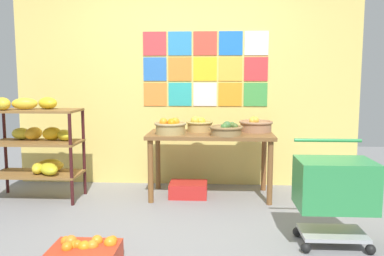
{
  "coord_description": "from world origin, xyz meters",
  "views": [
    {
      "loc": [
        0.39,
        -3.45,
        1.36
      ],
      "look_at": [
        0.14,
        0.7,
        0.84
      ],
      "focal_mm": 37.79,
      "sensor_mm": 36.0,
      "label": 1
    }
  ],
  "objects_px": {
    "banana_shelf_unit": "(39,141)",
    "produce_crate_under_table": "(188,189)",
    "display_table": "(210,141)",
    "orange_crate_foreground": "(85,254)",
    "fruit_basket_centre": "(256,125)",
    "fruit_basket_right": "(199,125)",
    "fruit_basket_back_left": "(227,129)",
    "shopping_cart": "(334,187)",
    "fruit_basket_back_right": "(171,127)"
  },
  "relations": [
    {
      "from": "banana_shelf_unit",
      "to": "produce_crate_under_table",
      "type": "relative_size",
      "value": 2.69
    },
    {
      "from": "display_table",
      "to": "orange_crate_foreground",
      "type": "distance_m",
      "value": 2.08
    },
    {
      "from": "display_table",
      "to": "orange_crate_foreground",
      "type": "height_order",
      "value": "display_table"
    },
    {
      "from": "fruit_basket_centre",
      "to": "fruit_basket_right",
      "type": "height_order",
      "value": "fruit_basket_right"
    },
    {
      "from": "fruit_basket_right",
      "to": "orange_crate_foreground",
      "type": "relative_size",
      "value": 0.63
    },
    {
      "from": "display_table",
      "to": "fruit_basket_centre",
      "type": "height_order",
      "value": "fruit_basket_centre"
    },
    {
      "from": "banana_shelf_unit",
      "to": "fruit_basket_back_left",
      "type": "xyz_separation_m",
      "value": [
        2.09,
        0.02,
        0.14
      ]
    },
    {
      "from": "banana_shelf_unit",
      "to": "fruit_basket_centre",
      "type": "relative_size",
      "value": 2.96
    },
    {
      "from": "fruit_basket_right",
      "to": "banana_shelf_unit",
      "type": "bearing_deg",
      "value": -169.93
    },
    {
      "from": "banana_shelf_unit",
      "to": "produce_crate_under_table",
      "type": "distance_m",
      "value": 1.77
    },
    {
      "from": "display_table",
      "to": "orange_crate_foreground",
      "type": "relative_size",
      "value": 2.89
    },
    {
      "from": "fruit_basket_right",
      "to": "shopping_cart",
      "type": "xyz_separation_m",
      "value": [
        1.15,
        -1.43,
        -0.33
      ]
    },
    {
      "from": "produce_crate_under_table",
      "to": "orange_crate_foreground",
      "type": "height_order",
      "value": "orange_crate_foreground"
    },
    {
      "from": "fruit_basket_back_right",
      "to": "banana_shelf_unit",
      "type": "bearing_deg",
      "value": -177.37
    },
    {
      "from": "banana_shelf_unit",
      "to": "fruit_basket_centre",
      "type": "distance_m",
      "value": 2.46
    },
    {
      "from": "shopping_cart",
      "to": "produce_crate_under_table",
      "type": "bearing_deg",
      "value": 121.39
    },
    {
      "from": "fruit_basket_centre",
      "to": "fruit_basket_back_right",
      "type": "xyz_separation_m",
      "value": [
        -0.96,
        -0.28,
        0.01
      ]
    },
    {
      "from": "fruit_basket_centre",
      "to": "fruit_basket_right",
      "type": "bearing_deg",
      "value": -177.25
    },
    {
      "from": "banana_shelf_unit",
      "to": "fruit_basket_centre",
      "type": "height_order",
      "value": "banana_shelf_unit"
    },
    {
      "from": "fruit_basket_back_right",
      "to": "shopping_cart",
      "type": "relative_size",
      "value": 0.42
    },
    {
      "from": "display_table",
      "to": "fruit_basket_back_right",
      "type": "bearing_deg",
      "value": -163.74
    },
    {
      "from": "banana_shelf_unit",
      "to": "shopping_cart",
      "type": "relative_size",
      "value": 1.37
    },
    {
      "from": "fruit_basket_centre",
      "to": "produce_crate_under_table",
      "type": "distance_m",
      "value": 1.08
    },
    {
      "from": "display_table",
      "to": "fruit_basket_back_left",
      "type": "distance_m",
      "value": 0.3
    },
    {
      "from": "fruit_basket_back_left",
      "to": "fruit_basket_back_right",
      "type": "relative_size",
      "value": 1.04
    },
    {
      "from": "orange_crate_foreground",
      "to": "shopping_cart",
      "type": "height_order",
      "value": "shopping_cart"
    },
    {
      "from": "fruit_basket_back_right",
      "to": "shopping_cart",
      "type": "bearing_deg",
      "value": -39.21
    },
    {
      "from": "banana_shelf_unit",
      "to": "fruit_basket_centre",
      "type": "xyz_separation_m",
      "value": [
        2.43,
        0.35,
        0.15
      ]
    },
    {
      "from": "fruit_basket_centre",
      "to": "fruit_basket_right",
      "type": "relative_size",
      "value": 1.26
    },
    {
      "from": "fruit_basket_right",
      "to": "orange_crate_foreground",
      "type": "height_order",
      "value": "fruit_basket_right"
    },
    {
      "from": "orange_crate_foreground",
      "to": "banana_shelf_unit",
      "type": "bearing_deg",
      "value": 122.74
    },
    {
      "from": "display_table",
      "to": "fruit_basket_back_right",
      "type": "relative_size",
      "value": 4.0
    },
    {
      "from": "orange_crate_foreground",
      "to": "fruit_basket_centre",
      "type": "bearing_deg",
      "value": 54.39
    },
    {
      "from": "fruit_basket_centre",
      "to": "produce_crate_under_table",
      "type": "height_order",
      "value": "fruit_basket_centre"
    },
    {
      "from": "fruit_basket_back_left",
      "to": "fruit_basket_back_right",
      "type": "distance_m",
      "value": 0.62
    },
    {
      "from": "fruit_basket_centre",
      "to": "produce_crate_under_table",
      "type": "bearing_deg",
      "value": -166.4
    },
    {
      "from": "shopping_cart",
      "to": "fruit_basket_centre",
      "type": "bearing_deg",
      "value": 95.33
    },
    {
      "from": "fruit_basket_back_left",
      "to": "fruit_basket_centre",
      "type": "distance_m",
      "value": 0.48
    },
    {
      "from": "banana_shelf_unit",
      "to": "orange_crate_foreground",
      "type": "distance_m",
      "value": 1.99
    },
    {
      "from": "fruit_basket_back_right",
      "to": "orange_crate_foreground",
      "type": "relative_size",
      "value": 0.72
    },
    {
      "from": "fruit_basket_back_left",
      "to": "produce_crate_under_table",
      "type": "relative_size",
      "value": 0.85
    },
    {
      "from": "banana_shelf_unit",
      "to": "fruit_basket_right",
      "type": "height_order",
      "value": "banana_shelf_unit"
    },
    {
      "from": "banana_shelf_unit",
      "to": "fruit_basket_back_left",
      "type": "distance_m",
      "value": 2.09
    },
    {
      "from": "orange_crate_foreground",
      "to": "shopping_cart",
      "type": "bearing_deg",
      "value": 14.46
    },
    {
      "from": "fruit_basket_back_left",
      "to": "orange_crate_foreground",
      "type": "relative_size",
      "value": 0.75
    },
    {
      "from": "fruit_basket_back_left",
      "to": "shopping_cart",
      "type": "distance_m",
      "value": 1.44
    },
    {
      "from": "display_table",
      "to": "fruit_basket_back_right",
      "type": "height_order",
      "value": "fruit_basket_back_right"
    },
    {
      "from": "fruit_basket_back_left",
      "to": "orange_crate_foreground",
      "type": "height_order",
      "value": "fruit_basket_back_left"
    },
    {
      "from": "fruit_basket_back_right",
      "to": "produce_crate_under_table",
      "type": "height_order",
      "value": "fruit_basket_back_right"
    },
    {
      "from": "produce_crate_under_table",
      "to": "shopping_cart",
      "type": "relative_size",
      "value": 0.51
    }
  ]
}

